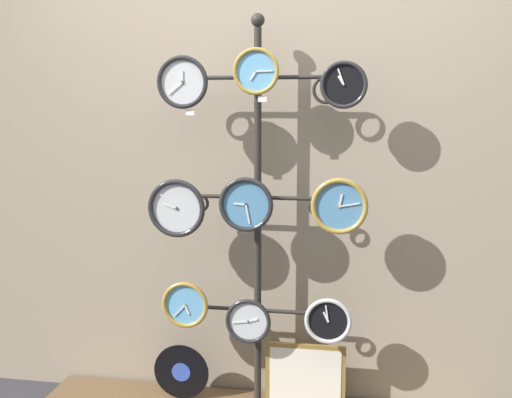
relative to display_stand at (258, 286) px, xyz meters
The scene contains 15 objects.
shop_wall 0.74m from the display_stand, 90.00° to the left, with size 4.40×0.04×2.80m.
display_stand is the anchor object (origin of this frame).
clock_top_left 1.05m from the display_stand, 161.41° to the right, with size 0.25×0.04×0.25m.
clock_top_center 1.04m from the display_stand, 86.15° to the right, with size 0.22×0.04×0.22m.
clock_top_right 1.06m from the display_stand, 12.15° to the right, with size 0.21×0.04×0.21m.
clock_middle_left 0.56m from the display_stand, 164.83° to the right, with size 0.28×0.04×0.28m.
clock_middle_center 0.44m from the display_stand, 115.26° to the right, with size 0.26×0.04×0.26m.
clock_middle_right 0.60m from the display_stand, 15.46° to the right, with size 0.26×0.04×0.26m.
clock_bottom_left 0.37m from the display_stand, 167.67° to the right, with size 0.24×0.04×0.24m.
clock_bottom_center 0.18m from the display_stand, 109.75° to the right, with size 0.23×0.04×0.23m.
clock_bottom_right 0.39m from the display_stand, 17.26° to the right, with size 0.22×0.04×0.22m.
vinyl_record 0.62m from the display_stand, behind, with size 0.29×0.01×0.29m.
picture_frame 0.51m from the display_stand, ahead, with size 0.40×0.02×0.33m.
price_tag_upper 0.91m from the display_stand, 159.19° to the right, with size 0.04×0.00×0.03m.
price_tag_mid 0.92m from the display_stand, 66.36° to the right, with size 0.04×0.00×0.03m.
Camera 1 is at (0.48, -2.42, 1.58)m, focal length 42.00 mm.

